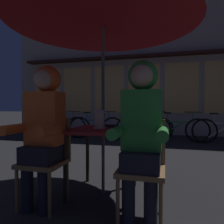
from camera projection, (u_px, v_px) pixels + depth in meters
The scene contains 14 objects.
ground_plane at pixel (103, 193), 2.35m from camera, with size 60.00×60.00×0.00m, color #232326.
cafe_table at pixel (103, 137), 2.33m from camera, with size 0.72×0.72×0.74m.
patio_umbrella at pixel (103, 10), 2.29m from camera, with size 2.10×2.10×2.31m.
lantern at pixel (100, 118), 2.31m from camera, with size 0.11×0.11×0.23m.
chair_left at pixel (47, 155), 2.10m from camera, with size 0.40×0.40×0.87m.
chair_right at pixel (142, 162), 1.86m from camera, with size 0.40×0.40×0.87m.
person_left_hooded at pixel (44, 121), 2.03m from camera, with size 0.45×0.56×1.40m.
person_right_hooded at pixel (142, 123), 1.79m from camera, with size 0.45×0.56×1.40m.
shopfront_building at pixel (145, 48), 7.50m from camera, with size 10.00×0.93×6.20m.
bicycle_nearest at pixel (63, 126), 6.64m from camera, with size 1.67×0.26×0.84m.
bicycle_second at pixel (96, 127), 6.31m from camera, with size 1.67×0.31×0.84m.
bicycle_third at pixel (144, 128), 6.07m from camera, with size 1.68×0.15×0.84m.
bicycle_fourth at pixel (178, 129), 5.81m from camera, with size 1.67×0.32×0.84m.
book at pixel (109, 126), 2.51m from camera, with size 0.20×0.14×0.02m, color black.
Camera 1 is at (0.68, -2.22, 0.99)m, focal length 33.22 mm.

